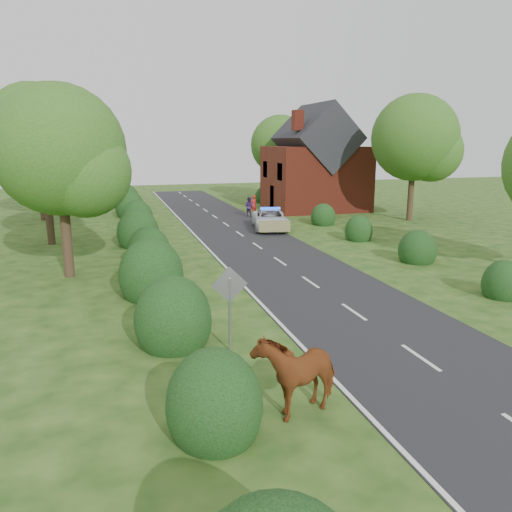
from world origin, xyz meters
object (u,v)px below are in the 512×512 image
object	(u,v)px
pedestrian_purple	(249,207)
road_sign	(230,296)
police_van	(270,219)
pedestrian_red	(254,205)
cow	(296,376)

from	to	relation	value
pedestrian_purple	road_sign	bearing A→B (deg)	117.72
police_van	pedestrian_red	size ratio (longest dim) A/B	3.39
police_van	pedestrian_red	world-z (taller)	pedestrian_red
cow	police_van	xyz separation A→B (m)	(6.80, 22.72, -0.09)
road_sign	pedestrian_red	distance (m)	28.00
cow	pedestrian_purple	distance (m)	29.72
road_sign	pedestrian_purple	xyz separation A→B (m)	(7.70, 25.40, -0.86)
pedestrian_purple	pedestrian_red	bearing A→B (deg)	-76.15
road_sign	police_van	xyz separation A→B (m)	(7.50, 19.24, -0.97)
road_sign	cow	size ratio (longest dim) A/B	1.16
pedestrian_red	police_van	bearing A→B (deg)	63.46
pedestrian_red	cow	bearing A→B (deg)	56.40
road_sign	pedestrian_purple	distance (m)	26.55
road_sign	cow	world-z (taller)	road_sign
cow	road_sign	bearing A→B (deg)	169.48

